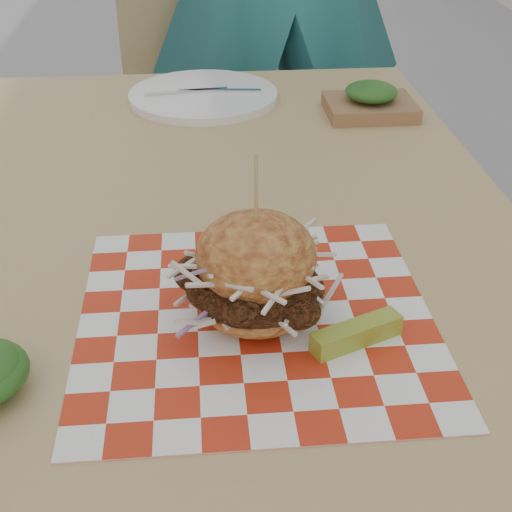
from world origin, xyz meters
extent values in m
cube|color=tan|center=(-0.28, -0.07, 0.73)|extent=(0.80, 1.20, 0.04)
cylinder|color=#333338|center=(-0.62, 0.47, 0.35)|extent=(0.05, 0.05, 0.71)
cylinder|color=#333338|center=(0.06, 0.47, 0.35)|extent=(0.05, 0.05, 0.71)
cube|color=tan|center=(-0.28, 0.89, 0.45)|extent=(0.46, 0.46, 0.04)
cube|color=tan|center=(-0.31, 1.09, 0.70)|extent=(0.42, 0.09, 0.50)
cylinder|color=#333338|center=(-0.44, 0.69, 0.21)|extent=(0.03, 0.03, 0.43)
cylinder|color=#333338|center=(-0.08, 0.73, 0.21)|extent=(0.03, 0.03, 0.43)
cylinder|color=#333338|center=(-0.48, 1.05, 0.21)|extent=(0.03, 0.03, 0.43)
cylinder|color=#333338|center=(-0.12, 1.09, 0.21)|extent=(0.03, 0.03, 0.43)
cube|color=red|center=(-0.25, -0.30, 0.75)|extent=(0.36, 0.36, 0.00)
ellipsoid|color=#C37D37|center=(-0.25, -0.30, 0.77)|extent=(0.12, 0.12, 0.04)
ellipsoid|color=brown|center=(-0.25, -0.30, 0.79)|extent=(0.13, 0.12, 0.07)
ellipsoid|color=#C37D37|center=(-0.25, -0.30, 0.83)|extent=(0.12, 0.12, 0.08)
cylinder|color=tan|center=(-0.25, -0.30, 0.89)|extent=(0.00, 0.00, 0.09)
cube|color=olive|center=(-0.15, -0.35, 0.76)|extent=(0.10, 0.06, 0.02)
cylinder|color=white|center=(-0.28, 0.37, 0.76)|extent=(0.27, 0.27, 0.01)
cube|color=silver|center=(-0.31, 0.37, 0.77)|extent=(0.15, 0.03, 0.00)
cube|color=silver|center=(-0.25, 0.37, 0.77)|extent=(0.15, 0.03, 0.00)
cube|color=olive|center=(0.00, 0.27, 0.76)|extent=(0.15, 0.12, 0.02)
ellipsoid|color=#174513|center=(0.00, 0.27, 0.79)|extent=(0.09, 0.09, 0.03)
camera|label=1|loc=(-0.30, -0.88, 1.19)|focal=50.00mm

